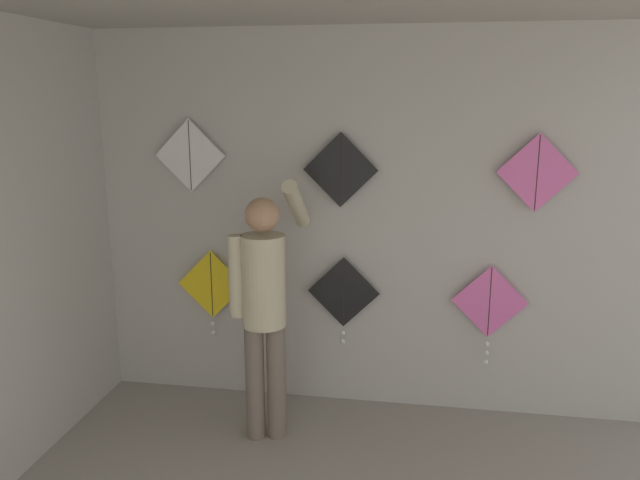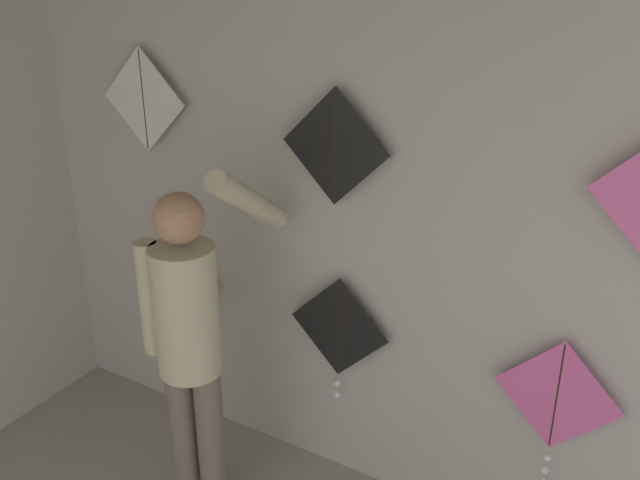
{
  "view_description": "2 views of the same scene",
  "coord_description": "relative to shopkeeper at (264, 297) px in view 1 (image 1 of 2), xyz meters",
  "views": [
    {
      "loc": [
        0.47,
        -0.31,
        2.35
      ],
      "look_at": [
        -0.22,
        3.84,
        1.35
      ],
      "focal_mm": 35.0,
      "sensor_mm": 36.0,
      "label": 1
    },
    {
      "loc": [
        1.38,
        1.42,
        2.7
      ],
      "look_at": [
        -0.05,
        3.84,
        1.47
      ],
      "focal_mm": 40.0,
      "sensor_mm": 36.0,
      "label": 2
    }
  ],
  "objects": [
    {
      "name": "kite_4",
      "position": [
        0.43,
        0.55,
        0.79
      ],
      "size": [
        0.54,
        0.01,
        0.54
      ],
      "color": "black"
    },
    {
      "name": "shopkeeper",
      "position": [
        0.0,
        0.0,
        0.0
      ],
      "size": [
        0.45,
        0.67,
        1.8
      ],
      "rotation": [
        0.0,
        0.0,
        0.22
      ],
      "color": "#726656",
      "rests_on": "ground"
    },
    {
      "name": "kite_5",
      "position": [
        1.78,
        0.55,
        0.8
      ],
      "size": [
        0.54,
        0.01,
        0.54
      ],
      "color": "pink"
    },
    {
      "name": "kite_0",
      "position": [
        -0.56,
        0.55,
        -0.14
      ],
      "size": [
        0.54,
        0.04,
        0.68
      ],
      "color": "yellow"
    },
    {
      "name": "kite_2",
      "position": [
        1.52,
        0.55,
        -0.17
      ],
      "size": [
        0.54,
        0.04,
        0.75
      ],
      "color": "pink"
    },
    {
      "name": "kite_3",
      "position": [
        -0.69,
        0.55,
        0.88
      ],
      "size": [
        0.54,
        0.01,
        0.54
      ],
      "color": "white"
    },
    {
      "name": "back_panel",
      "position": [
        0.54,
        0.64,
        0.38
      ],
      "size": [
        4.71,
        0.06,
        2.8
      ],
      "primitive_type": "cube",
      "color": "#BCB7AD",
      "rests_on": "ground"
    },
    {
      "name": "kite_1",
      "position": [
        0.46,
        0.55,
        -0.14
      ],
      "size": [
        0.54,
        0.04,
        0.68
      ],
      "color": "black"
    }
  ]
}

